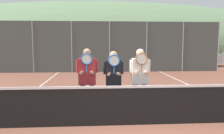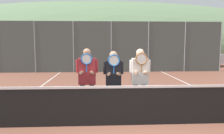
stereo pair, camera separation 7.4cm
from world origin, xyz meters
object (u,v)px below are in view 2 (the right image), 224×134
(player_center_right, at_px, (140,77))
(car_far_left, at_px, (68,56))
(player_center_left, at_px, (113,78))
(car_center, at_px, (194,56))
(player_leftmost, at_px, (87,77))
(car_left_of_center, at_px, (132,56))

(player_center_right, distance_m, car_far_left, 12.54)
(player_center_right, xyz_separation_m, car_far_left, (-3.62, 12.00, -0.15))
(player_center_left, xyz_separation_m, car_far_left, (-2.92, 11.94, -0.11))
(player_center_left, bearing_deg, car_center, 58.20)
(player_leftmost, xyz_separation_m, car_center, (8.34, 12.32, -0.21))
(player_center_left, distance_m, car_left_of_center, 12.47)
(car_far_left, xyz_separation_m, car_left_of_center, (5.20, 0.32, -0.02))
(player_leftmost, height_order, player_center_left, player_leftmost)
(player_center_left, bearing_deg, car_far_left, 103.74)
(car_far_left, relative_size, car_center, 0.93)
(player_center_left, bearing_deg, player_leftmost, -179.68)
(player_leftmost, relative_size, car_left_of_center, 0.40)
(player_center_right, bearing_deg, car_left_of_center, 82.69)
(player_center_right, bearing_deg, player_leftmost, 177.91)
(player_center_left, relative_size, player_center_right, 0.97)
(car_far_left, distance_m, car_center, 10.57)
(car_far_left, bearing_deg, player_center_left, -76.26)
(player_center_left, xyz_separation_m, car_center, (7.64, 12.32, -0.17))
(player_center_right, bearing_deg, car_center, 60.72)
(car_left_of_center, bearing_deg, car_center, 0.63)
(player_leftmost, xyz_separation_m, car_far_left, (-2.22, 11.95, -0.15))
(player_leftmost, relative_size, player_center_right, 1.01)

